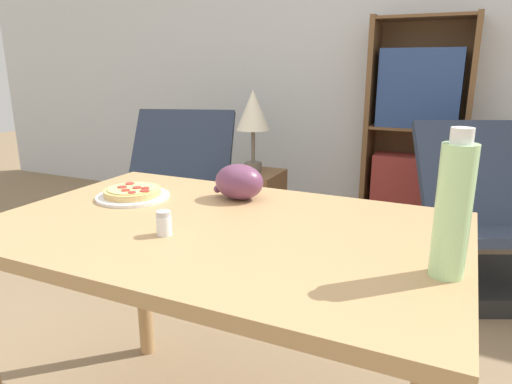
{
  "coord_description": "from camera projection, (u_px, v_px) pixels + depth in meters",
  "views": [
    {
      "loc": [
        0.68,
        -0.94,
        1.18
      ],
      "look_at": [
        0.14,
        0.2,
        0.83
      ],
      "focal_mm": 32.0,
      "sensor_mm": 36.0,
      "label": 1
    }
  ],
  "objects": [
    {
      "name": "lounge_chair_far",
      "position": [
        488.0,
        239.0,
        2.43
      ],
      "size": [
        0.91,
        0.98,
        0.88
      ],
      "rotation": [
        0.0,
        0.0,
        0.43
      ],
      "color": "black",
      "rests_on": "ground_plane"
    },
    {
      "name": "pizza_on_plate",
      "position": [
        133.0,
        194.0,
        1.46
      ],
      "size": [
        0.23,
        0.23,
        0.04
      ],
      "color": "white",
      "rests_on": "dining_table"
    },
    {
      "name": "drink_bottle",
      "position": [
        453.0,
        209.0,
        0.89
      ],
      "size": [
        0.07,
        0.07,
        0.3
      ],
      "color": "#B7EAA3",
      "rests_on": "dining_table"
    },
    {
      "name": "salt_shaker",
      "position": [
        164.0,
        223.0,
        1.14
      ],
      "size": [
        0.04,
        0.04,
        0.06
      ],
      "color": "white",
      "rests_on": "dining_table"
    },
    {
      "name": "wall_back",
      "position": [
        377.0,
        48.0,
        3.36
      ],
      "size": [
        8.0,
        0.05,
        2.6
      ],
      "color": "silver",
      "rests_on": "ground_plane"
    },
    {
      "name": "dining_table",
      "position": [
        222.0,
        261.0,
        1.25
      ],
      "size": [
        1.25,
        0.8,
        0.77
      ],
      "color": "tan",
      "rests_on": "ground_plane"
    },
    {
      "name": "bookshelf",
      "position": [
        415.0,
        137.0,
        3.23
      ],
      "size": [
        0.69,
        0.3,
        1.51
      ],
      "color": "brown",
      "rests_on": "ground_plane"
    },
    {
      "name": "grape_bunch",
      "position": [
        239.0,
        182.0,
        1.44
      ],
      "size": [
        0.17,
        0.14,
        0.11
      ],
      "color": "#6B3856",
      "rests_on": "dining_table"
    },
    {
      "name": "side_table",
      "position": [
        253.0,
        211.0,
        2.99
      ],
      "size": [
        0.34,
        0.34,
        0.52
      ],
      "color": "brown",
      "rests_on": "ground_plane"
    },
    {
      "name": "table_lamp",
      "position": [
        253.0,
        114.0,
        2.82
      ],
      "size": [
        0.21,
        0.21,
        0.52
      ],
      "color": "#665B51",
      "rests_on": "side_table"
    },
    {
      "name": "lounge_chair_near",
      "position": [
        176.0,
        203.0,
        3.06
      ],
      "size": [
        0.87,
        0.94,
        0.88
      ],
      "rotation": [
        0.0,
        0.0,
        0.32
      ],
      "color": "black",
      "rests_on": "ground_plane"
    }
  ]
}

